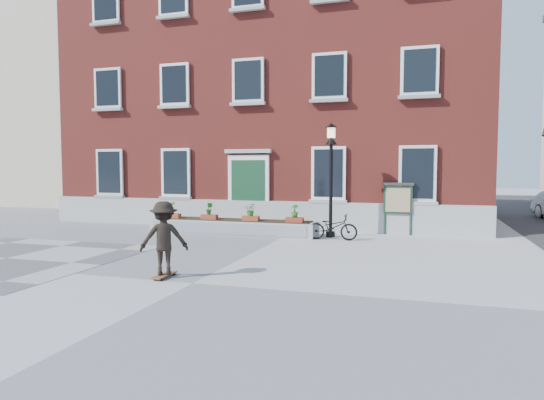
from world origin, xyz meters
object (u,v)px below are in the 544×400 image
(bicycle, at_px, (332,227))
(lamp_post, at_px, (331,164))
(notice_board, at_px, (398,200))
(skateboarder, at_px, (164,238))

(bicycle, xyz_separation_m, lamp_post, (-0.18, 0.64, 2.10))
(bicycle, height_order, lamp_post, lamp_post)
(notice_board, distance_m, skateboarder, 9.64)
(lamp_post, relative_size, skateboarder, 2.32)
(notice_board, xyz_separation_m, skateboarder, (-4.58, -8.47, -0.38))
(skateboarder, bearing_deg, notice_board, 61.57)
(lamp_post, bearing_deg, skateboarder, -108.37)
(notice_board, bearing_deg, lamp_post, -149.84)
(notice_board, height_order, skateboarder, notice_board)
(bicycle, bearing_deg, lamp_post, 13.82)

